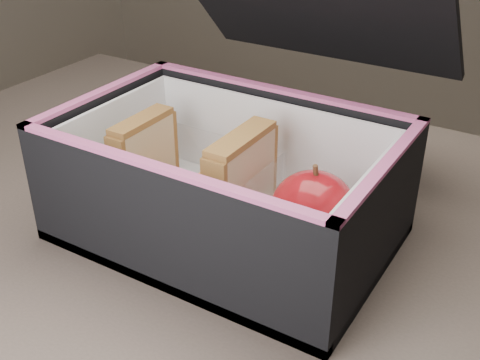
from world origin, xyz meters
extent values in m
cube|color=brown|center=(0.00, 0.00, 0.73)|extent=(1.20, 0.80, 0.03)
cube|color=#382D26|center=(-0.55, 0.35, 0.36)|extent=(0.05, 0.05, 0.72)
cube|color=black|center=(-0.04, 0.19, 0.95)|extent=(0.33, 0.15, 0.16)
cube|color=#D0B089|center=(-0.16, 0.00, 0.81)|extent=(0.01, 0.08, 0.09)
cube|color=#D25F5F|center=(-0.15, 0.00, 0.81)|extent=(0.01, 0.08, 0.08)
cube|color=#D0B089|center=(-0.14, 0.00, 0.81)|extent=(0.01, 0.08, 0.09)
cube|color=brown|center=(-0.15, 0.00, 0.86)|extent=(0.02, 0.08, 0.01)
cube|color=#D0B089|center=(-0.03, 0.00, 0.82)|extent=(0.01, 0.09, 0.10)
cube|color=#D25F5F|center=(-0.03, 0.00, 0.81)|extent=(0.01, 0.09, 0.09)
cube|color=#D0B089|center=(-0.02, 0.00, 0.82)|extent=(0.01, 0.09, 0.10)
cube|color=brown|center=(-0.03, 0.00, 0.87)|extent=(0.03, 0.09, 0.01)
cylinder|color=orange|center=(-0.10, 0.03, 0.77)|extent=(0.01, 0.09, 0.01)
cylinder|color=orange|center=(-0.09, -0.03, 0.79)|extent=(0.03, 0.09, 0.01)
cylinder|color=orange|center=(-0.09, 0.03, 0.80)|extent=(0.02, 0.09, 0.01)
cylinder|color=orange|center=(-0.09, 0.00, 0.77)|extent=(0.03, 0.09, 0.01)
cylinder|color=orange|center=(-0.08, 0.00, 0.79)|extent=(0.02, 0.09, 0.01)
cylinder|color=orange|center=(-0.10, -0.03, 0.80)|extent=(0.02, 0.09, 0.01)
cylinder|color=orange|center=(-0.10, -0.03, 0.77)|extent=(0.02, 0.09, 0.01)
cylinder|color=orange|center=(-0.07, -0.01, 0.79)|extent=(0.02, 0.09, 0.01)
cylinder|color=orange|center=(-0.08, 0.02, 0.80)|extent=(0.03, 0.09, 0.01)
cube|color=white|center=(0.05, 0.01, 0.77)|extent=(0.09, 0.09, 0.01)
ellipsoid|color=maroon|center=(0.05, 0.01, 0.81)|extent=(0.10, 0.10, 0.08)
cylinder|color=#4C311B|center=(0.05, 0.01, 0.85)|extent=(0.01, 0.01, 0.01)
camera|label=1|loc=(0.25, -0.44, 1.12)|focal=45.00mm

